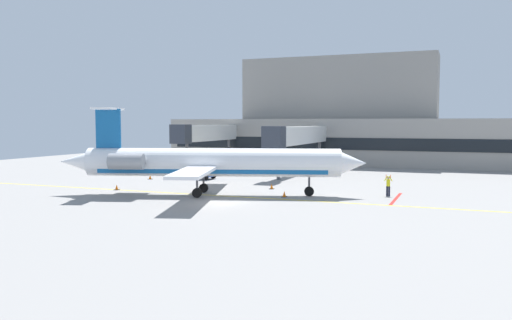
# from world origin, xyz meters

# --- Properties ---
(ground) EXTENTS (120.00, 120.00, 0.11)m
(ground) POSITION_xyz_m (0.00, 0.00, -0.05)
(ground) COLOR gray
(terminal_building) EXTENTS (65.04, 11.42, 17.86)m
(terminal_building) POSITION_xyz_m (2.07, 45.97, 6.64)
(terminal_building) COLOR gray
(terminal_building) RESTS_ON ground
(jet_bridge_west) EXTENTS (2.40, 23.54, 6.46)m
(jet_bridge_west) POSITION_xyz_m (-1.60, 27.47, 5.08)
(jet_bridge_west) COLOR silver
(jet_bridge_west) RESTS_ON ground
(jet_bridge_east) EXTENTS (2.40, 18.40, 6.62)m
(jet_bridge_east) POSITION_xyz_m (-17.04, 30.08, 5.23)
(jet_bridge_east) COLOR silver
(jet_bridge_east) RESTS_ON ground
(regional_jet) EXTENTS (28.59, 20.87, 8.29)m
(regional_jet) POSITION_xyz_m (-3.34, 3.82, 3.09)
(regional_jet) COLOR white
(regional_jet) RESTS_ON ground
(baggage_tug) EXTENTS (2.53, 3.19, 2.15)m
(baggage_tug) POSITION_xyz_m (0.01, 28.77, 0.96)
(baggage_tug) COLOR #1E4CB2
(baggage_tug) RESTS_ON ground
(pushback_tractor) EXTENTS (3.58, 2.27, 2.08)m
(pushback_tractor) POSITION_xyz_m (-10.24, 16.22, 0.95)
(pushback_tractor) COLOR #1E4CB2
(pushback_tractor) RESTS_ON ground
(belt_loader) EXTENTS (3.85, 3.10, 1.97)m
(belt_loader) POSITION_xyz_m (-11.86, 22.57, 0.91)
(belt_loader) COLOR #E5B20C
(belt_loader) RESTS_ON ground
(fuel_tank) EXTENTS (6.45, 2.79, 2.74)m
(fuel_tank) POSITION_xyz_m (-19.57, 33.87, 1.52)
(fuel_tank) COLOR white
(fuel_tank) RESTS_ON ground
(marshaller) EXTENTS (0.83, 0.34, 2.01)m
(marshaller) POSITION_xyz_m (12.64, 9.58, 1.03)
(marshaller) COLOR #191E33
(marshaller) RESTS_ON ground
(safety_cone_alpha) EXTENTS (0.47, 0.47, 0.55)m
(safety_cone_alpha) POSITION_xyz_m (3.81, 5.30, 0.25)
(safety_cone_alpha) COLOR orange
(safety_cone_alpha) RESTS_ON ground
(safety_cone_bravo) EXTENTS (0.47, 0.47, 0.55)m
(safety_cone_bravo) POSITION_xyz_m (-16.17, 13.61, 0.25)
(safety_cone_bravo) COLOR orange
(safety_cone_bravo) RESTS_ON ground
(safety_cone_charlie) EXTENTS (0.47, 0.47, 0.55)m
(safety_cone_charlie) POSITION_xyz_m (0.75, 10.29, 0.25)
(safety_cone_charlie) COLOR orange
(safety_cone_charlie) RESTS_ON ground
(safety_cone_delta) EXTENTS (0.47, 0.47, 0.55)m
(safety_cone_delta) POSITION_xyz_m (-13.76, 3.80, 0.25)
(safety_cone_delta) COLOR orange
(safety_cone_delta) RESTS_ON ground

